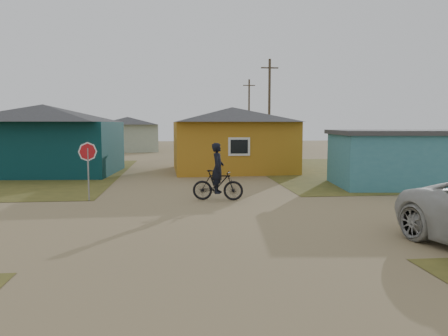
{
  "coord_description": "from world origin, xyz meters",
  "views": [
    {
      "loc": [
        -0.86,
        -12.63,
        2.91
      ],
      "look_at": [
        0.81,
        3.0,
        1.3
      ],
      "focal_mm": 35.0,
      "sensor_mm": 36.0,
      "label": 1
    }
  ],
  "objects": [
    {
      "name": "utility_pole_far",
      "position": [
        7.5,
        38.0,
        4.14
      ],
      "size": [
        1.4,
        0.2,
        8.0
      ],
      "color": "#4A3C2C",
      "rests_on": "ground"
    },
    {
      "name": "house_beige_east",
      "position": [
        10.0,
        40.0,
        1.86
      ],
      "size": [
        6.95,
        6.05,
        3.6
      ],
      "color": "#9A926D",
      "rests_on": "ground"
    },
    {
      "name": "ground",
      "position": [
        0.0,
        0.0,
        0.0
      ],
      "size": [
        120.0,
        120.0,
        0.0
      ],
      "primitive_type": "plane",
      "color": "#937D55"
    },
    {
      "name": "cyclist",
      "position": [
        0.65,
        3.68,
        0.79
      ],
      "size": [
        2.0,
        0.92,
        2.18
      ],
      "color": "black",
      "rests_on": "ground"
    },
    {
      "name": "house_pale_north",
      "position": [
        -14.0,
        46.0,
        1.75
      ],
      "size": [
        6.28,
        5.81,
        3.4
      ],
      "color": "#A4B097",
      "rests_on": "ground"
    },
    {
      "name": "stop_sign",
      "position": [
        -4.2,
        4.08,
        1.65
      ],
      "size": [
        0.72,
        0.15,
        2.22
      ],
      "color": "gray",
      "rests_on": "ground"
    },
    {
      "name": "house_pale_west",
      "position": [
        -6.0,
        34.0,
        1.86
      ],
      "size": [
        7.04,
        6.15,
        3.6
      ],
      "color": "#A4B097",
      "rests_on": "ground"
    },
    {
      "name": "house_teal",
      "position": [
        -8.5,
        13.5,
        2.05
      ],
      "size": [
        8.93,
        7.08,
        4.0
      ],
      "color": "#092E32",
      "rests_on": "ground"
    },
    {
      "name": "grass_ne",
      "position": [
        14.0,
        13.0,
        0.01
      ],
      "size": [
        20.0,
        18.0,
        0.0
      ],
      "primitive_type": "cube",
      "color": "brown",
      "rests_on": "ground"
    },
    {
      "name": "shed_turquoise",
      "position": [
        9.5,
        6.5,
        1.31
      ],
      "size": [
        6.71,
        4.93,
        2.6
      ],
      "color": "teal",
      "rests_on": "ground"
    },
    {
      "name": "house_yellow",
      "position": [
        2.5,
        14.0,
        2.0
      ],
      "size": [
        7.72,
        6.76,
        3.9
      ],
      "color": "#B2771B",
      "rests_on": "ground"
    },
    {
      "name": "utility_pole_near",
      "position": [
        6.5,
        22.0,
        4.14
      ],
      "size": [
        1.4,
        0.2,
        8.0
      ],
      "color": "#4A3C2C",
      "rests_on": "ground"
    }
  ]
}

